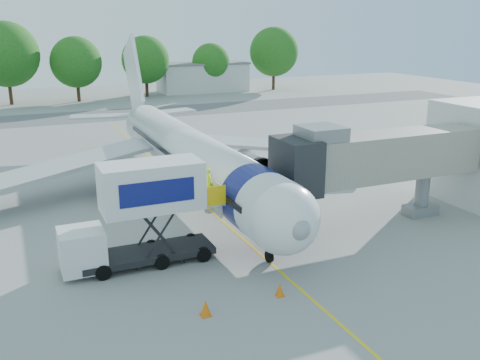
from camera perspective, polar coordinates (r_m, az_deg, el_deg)
name	(u,v)px	position (r m, az deg, el deg)	size (l,w,h in m)	color
ground	(208,208)	(37.11, -3.47, -2.99)	(160.00, 160.00, 0.00)	gray
guidance_line	(208,208)	(37.11, -3.47, -2.98)	(0.15, 70.00, 0.01)	yellow
taxiway_strip	(102,115)	(76.85, -14.48, 6.68)	(120.00, 10.00, 0.01)	#59595B
aircraft	(188,154)	(40.02, -5.60, 2.81)	(34.17, 37.73, 11.35)	white
jet_bridge	(369,158)	(33.65, 13.56, 2.25)	(13.90, 3.20, 6.60)	#A2998A
catering_hiloader	(140,215)	(28.19, -10.61, -3.68)	(8.50, 2.44, 5.50)	black
ground_tug	(331,295)	(24.47, 9.66, -12.04)	(3.94, 2.81, 1.42)	silver
safety_cone_a	(280,290)	(25.58, 4.28, -11.60)	(0.41, 0.41, 0.66)	#DF610B
safety_cone_b	(206,308)	(24.00, -3.69, -13.46)	(0.48, 0.48, 0.77)	#DF610B
outbuilding_right	(203,77)	(101.26, -4.00, 10.91)	(16.40, 7.40, 5.30)	silver
tree_c	(6,54)	(91.05, -23.70, 12.18)	(9.96, 9.96, 12.69)	#382314
tree_d	(76,62)	(91.26, -17.09, 11.93)	(8.11, 8.11, 10.35)	#382314
tree_e	(145,60)	(94.90, -10.05, 12.52)	(8.09, 8.09, 10.31)	#382314
tree_f	(211,62)	(100.50, -3.12, 12.43)	(6.93, 6.93, 8.83)	#382314
tree_g	(274,52)	(103.56, 3.64, 13.49)	(9.16, 9.16, 11.68)	#382314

